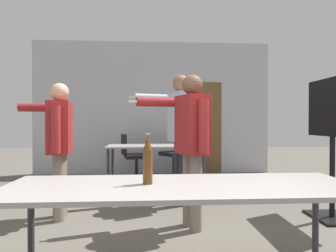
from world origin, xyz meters
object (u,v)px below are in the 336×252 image
person_far_watching (59,138)px  beer_bottle (148,160)px  person_left_plaid (180,126)px  office_chair_side_rolled (177,155)px  person_center_tall (191,136)px  tv_screen (333,132)px  office_chair_far_right (133,158)px

person_far_watching → beer_bottle: (1.06, -1.61, -0.07)m
person_left_plaid → office_chair_side_rolled: (0.14, 2.08, -0.64)m
person_left_plaid → office_chair_side_rolled: 2.18m
person_center_tall → person_far_watching: bearing=58.2°
office_chair_side_rolled → tv_screen: bearing=173.6°
person_far_watching → office_chair_far_right: person_far_watching is taller
person_center_tall → person_left_plaid: bearing=-15.7°
person_left_plaid → beer_bottle: bearing=151.3°
office_chair_side_rolled → beer_bottle: (-0.59, -4.25, 0.44)m
office_chair_far_right → beer_bottle: beer_bottle is taller
person_center_tall → beer_bottle: bearing=142.4°
person_far_watching → person_center_tall: person_center_tall is taller
person_far_watching → person_center_tall: 1.58m
person_center_tall → office_chair_side_rolled: bearing=-19.0°
beer_bottle → tv_screen: bearing=32.8°
person_center_tall → office_chair_far_right: person_center_tall is taller
person_center_tall → tv_screen: bearing=-99.8°
office_chair_side_rolled → person_far_watching: bearing=112.4°
office_chair_far_right → person_left_plaid: bearing=8.4°
office_chair_far_right → office_chair_side_rolled: 0.92m
person_center_tall → beer_bottle: person_center_tall is taller
person_far_watching → beer_bottle: 1.93m
person_left_plaid → person_center_tall: person_left_plaid is taller
person_left_plaid → tv_screen: bearing=-131.1°
person_far_watching → person_left_plaid: bearing=-77.1°
tv_screen → person_left_plaid: person_left_plaid is taller
person_far_watching → beer_bottle: bearing=-154.1°
person_left_plaid → office_chair_far_right: (-0.77, 2.02, -0.68)m
person_center_tall → beer_bottle: size_ratio=4.90×
tv_screen → person_center_tall: tv_screen is taller
office_chair_side_rolled → beer_bottle: beer_bottle is taller
office_chair_far_right → office_chair_side_rolled: size_ratio=0.95×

